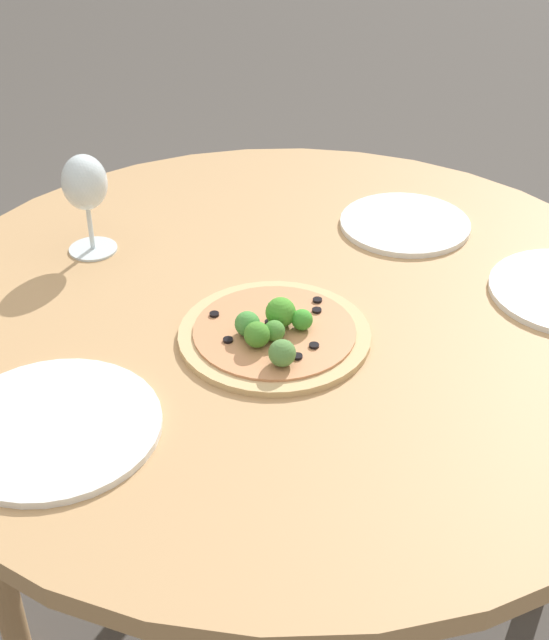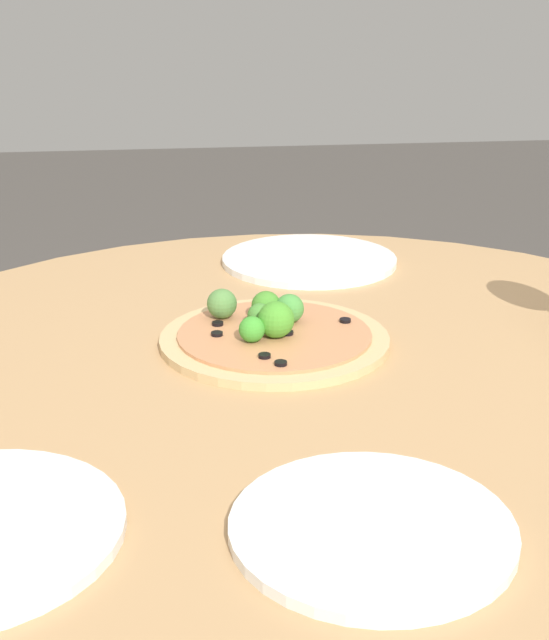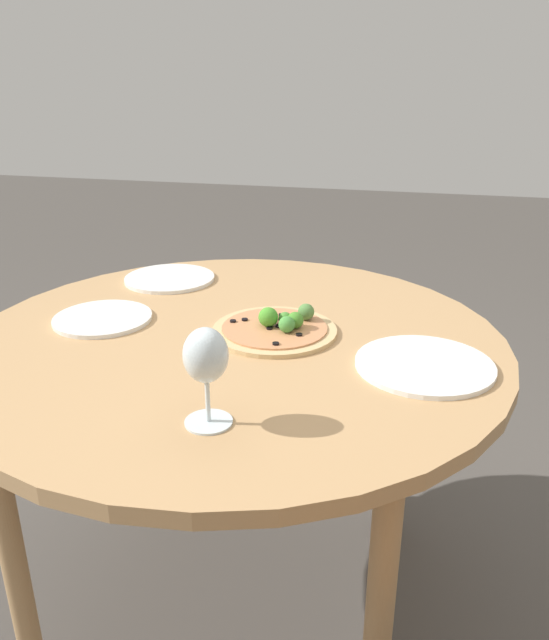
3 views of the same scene
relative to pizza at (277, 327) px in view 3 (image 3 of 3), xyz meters
The scene contains 7 objects.
ground_plane 0.77m from the pizza, 156.63° to the right, with size 12.00×12.00×0.00m, color #4C4742.
dining_table 0.12m from the pizza, 156.63° to the right, with size 1.17×1.17×0.75m.
pizza is the anchor object (origin of this frame).
wine_glass 0.41m from the pizza, 93.20° to the right, with size 0.08×0.08×0.17m.
plate_near 0.41m from the pizza, behind, with size 0.22×0.22×0.01m.
plate_far 0.33m from the pizza, 17.55° to the right, with size 0.27×0.27×0.01m.
plate_side 0.47m from the pizza, 142.16° to the left, with size 0.24×0.24×0.01m.
Camera 3 is at (0.37, -1.19, 1.29)m, focal length 35.00 mm.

